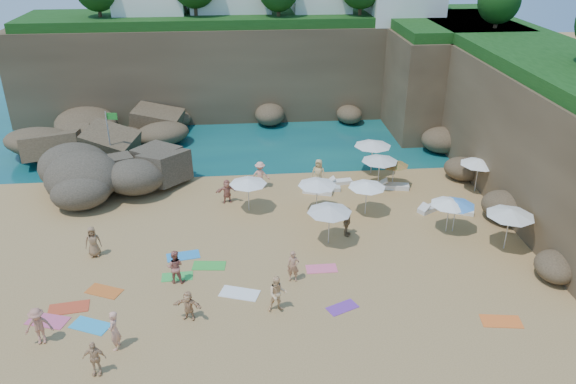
{
  "coord_description": "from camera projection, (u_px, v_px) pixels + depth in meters",
  "views": [
    {
      "loc": [
        -0.64,
        -26.18,
        16.44
      ],
      "look_at": [
        2.0,
        3.0,
        2.0
      ],
      "focal_mm": 35.0,
      "sensor_mm": 36.0,
      "label": 1
    }
  ],
  "objects": [
    {
      "name": "person_stand_4",
      "position": [
        318.0,
        173.0,
        37.6
      ],
      "size": [
        1.07,
        0.85,
        1.94
      ],
      "primitive_type": "imported",
      "rotation": [
        0.0,
        0.0,
        -0.41
      ],
      "color": "tan",
      "rests_on": "ground"
    },
    {
      "name": "person_lie_2",
      "position": [
        95.0,
        252.0,
        30.11
      ],
      "size": [
        1.19,
        1.86,
        0.46
      ],
      "primitive_type": "imported",
      "rotation": [
        0.0,
        0.0,
        0.22
      ],
      "color": "#8E6947",
      "rests_on": "ground"
    },
    {
      "name": "towel_3",
      "position": [
        209.0,
        266.0,
        29.33
      ],
      "size": [
        1.78,
        1.02,
        0.03
      ],
      "primitive_type": "cube",
      "rotation": [
        0.0,
        0.0,
        -0.1
      ],
      "color": "green",
      "rests_on": "ground"
    },
    {
      "name": "towel_6",
      "position": [
        342.0,
        307.0,
        26.2
      ],
      "size": [
        1.62,
        1.26,
        0.03
      ],
      "primitive_type": "cube",
      "rotation": [
        0.0,
        0.0,
        0.43
      ],
      "color": "purple",
      "rests_on": "ground"
    },
    {
      "name": "parasol_7",
      "position": [
        450.0,
        202.0,
        31.73
      ],
      "size": [
        2.19,
        2.19,
        2.07
      ],
      "color": "silver",
      "rests_on": "ground"
    },
    {
      "name": "towel_1",
      "position": [
        48.0,
        321.0,
        25.34
      ],
      "size": [
        2.01,
        1.42,
        0.03
      ],
      "primitive_type": "cube",
      "rotation": [
        0.0,
        0.0,
        -0.31
      ],
      "color": "#D6537D",
      "rests_on": "ground"
    },
    {
      "name": "towel_7",
      "position": [
        69.0,
        308.0,
        26.17
      ],
      "size": [
        1.93,
        1.15,
        0.03
      ],
      "primitive_type": "cube",
      "rotation": [
        0.0,
        0.0,
        0.14
      ],
      "color": "#CA4123",
      "rests_on": "ground"
    },
    {
      "name": "parasol_10",
      "position": [
        456.0,
        203.0,
        31.77
      ],
      "size": [
        2.15,
        2.15,
        2.03
      ],
      "color": "silver",
      "rests_on": "ground"
    },
    {
      "name": "person_stand_6",
      "position": [
        114.0,
        330.0,
        23.36
      ],
      "size": [
        0.53,
        0.73,
        1.87
      ],
      "primitive_type": "imported",
      "rotation": [
        0.0,
        0.0,
        4.58
      ],
      "color": "#EBA485",
      "rests_on": "ground"
    },
    {
      "name": "cliff_right",
      "position": [
        533.0,
        122.0,
        37.63
      ],
      "size": [
        8.0,
        30.0,
        8.0
      ],
      "primitive_type": "cube",
      "color": "brown",
      "rests_on": "ground"
    },
    {
      "name": "lounger_1",
      "position": [
        394.0,
        186.0,
        37.63
      ],
      "size": [
        2.11,
        1.07,
        0.31
      ],
      "primitive_type": "cube",
      "rotation": [
        0.0,
        0.0,
        -0.2
      ],
      "color": "silver",
      "rests_on": "ground"
    },
    {
      "name": "lounger_4",
      "position": [
        461.0,
        211.0,
        34.49
      ],
      "size": [
        1.62,
        1.07,
        0.24
      ],
      "primitive_type": "cube",
      "rotation": [
        0.0,
        0.0,
        -0.4
      ],
      "color": "white",
      "rests_on": "ground"
    },
    {
      "name": "towel_11",
      "position": [
        177.0,
        277.0,
        28.45
      ],
      "size": [
        1.59,
        0.84,
        0.03
      ],
      "primitive_type": "cube",
      "rotation": [
        0.0,
        0.0,
        0.04
      ],
      "color": "green",
      "rests_on": "ground"
    },
    {
      "name": "rock_outcrop",
      "position": [
        112.0,
        193.0,
        37.09
      ],
      "size": [
        7.85,
        6.0,
        3.06
      ],
      "primitive_type": null,
      "rotation": [
        0.0,
        0.0,
        0.04
      ],
      "color": "brown",
      "rests_on": "ground"
    },
    {
      "name": "parasol_4",
      "position": [
        380.0,
        159.0,
        36.91
      ],
      "size": [
        2.42,
        2.42,
        2.29
      ],
      "color": "silver",
      "rests_on": "ground"
    },
    {
      "name": "person_stand_2",
      "position": [
        260.0,
        175.0,
        37.37
      ],
      "size": [
        1.29,
        0.74,
        1.88
      ],
      "primitive_type": "imported",
      "rotation": [
        0.0,
        0.0,
        2.94
      ],
      "color": "#FAA88E",
      "rests_on": "ground"
    },
    {
      "name": "parasol_11",
      "position": [
        511.0,
        212.0,
        29.92
      ],
      "size": [
        2.58,
        2.58,
        2.44
      ],
      "color": "silver",
      "rests_on": "ground"
    },
    {
      "name": "towel_0",
      "position": [
        91.0,
        326.0,
        25.03
      ],
      "size": [
        1.96,
        1.51,
        0.03
      ],
      "primitive_type": "cube",
      "rotation": [
        0.0,
        0.0,
        -0.42
      ],
      "color": "#2AA5E0",
      "rests_on": "ground"
    },
    {
      "name": "towel_8",
      "position": [
        183.0,
        256.0,
        30.18
      ],
      "size": [
        1.87,
        1.18,
        0.03
      ],
      "primitive_type": "cube",
      "rotation": [
        0.0,
        0.0,
        0.19
      ],
      "color": "#288AD8",
      "rests_on": "ground"
    },
    {
      "name": "parasol_9",
      "position": [
        330.0,
        209.0,
        30.45
      ],
      "size": [
        2.47,
        2.47,
        2.34
      ],
      "color": "silver",
      "rests_on": "ground"
    },
    {
      "name": "lounger_5",
      "position": [
        431.0,
        208.0,
        34.83
      ],
      "size": [
        1.88,
        1.44,
        0.28
      ],
      "primitive_type": "cube",
      "rotation": [
        0.0,
        0.0,
        0.53
      ],
      "color": "silver",
      "rests_on": "ground"
    },
    {
      "name": "person_lie_1",
      "position": [
        97.0,
        370.0,
        22.34
      ],
      "size": [
        0.97,
        1.59,
        0.38
      ],
      "primitive_type": "imported",
      "rotation": [
        0.0,
        0.0,
        -0.03
      ],
      "color": "tan",
      "rests_on": "ground"
    },
    {
      "name": "parasol_2",
      "position": [
        373.0,
        143.0,
        38.96
      ],
      "size": [
        2.6,
        2.6,
        2.46
      ],
      "color": "silver",
      "rests_on": "ground"
    },
    {
      "name": "person_stand_5",
      "position": [
        227.0,
        191.0,
        35.54
      ],
      "size": [
        1.49,
        0.59,
        1.57
      ],
      "primitive_type": "imported",
      "rotation": [
        0.0,
        0.0,
        0.12
      ],
      "color": "#BE715F",
      "rests_on": "ground"
    },
    {
      "name": "parasol_6",
      "position": [
        394.0,
        163.0,
        37.22
      ],
      "size": [
        1.96,
        1.96,
        1.85
      ],
      "color": "silver",
      "rests_on": "ground"
    },
    {
      "name": "flag_pole",
      "position": [
        110.0,
        133.0,
        39.57
      ],
      "size": [
        0.83,
        0.18,
        4.26
      ],
      "color": "silver",
      "rests_on": "ground"
    },
    {
      "name": "towel_10",
      "position": [
        501.0,
        321.0,
        25.31
      ],
      "size": [
        1.89,
        1.14,
        0.03
      ],
      "primitive_type": "cube",
      "rotation": [
        0.0,
        0.0,
        -0.15
      ],
      "color": "orange",
      "rests_on": "ground"
    },
    {
      "name": "rock_promontory",
      "position": [
        109.0,
        149.0,
        44.12
      ],
      "size": [
        12.0,
        7.0,
        2.0
      ],
      "primitive_type": null,
      "color": "brown",
      "rests_on": "ground"
    },
    {
      "name": "person_lie_0",
      "position": [
        42.0,
        339.0,
        23.94
      ],
      "size": [
        1.37,
        1.9,
        0.47
      ],
      "primitive_type": "imported",
      "rotation": [
        0.0,
        0.0,
        0.14
      ],
      "color": "#BC765E",
      "rests_on": "ground"
    },
    {
      "name": "parasol_8",
      "position": [
        479.0,
        162.0,
        36.39
      ],
      "size": [
        2.44,
        2.44,
        2.31
      ],
      "color": "silver",
      "rests_on": "ground"
    },
    {
      "name": "lounger_0",
      "position": [
        340.0,
        182.0,
        38.29
      ],
      "size": [
        1.73,
        0.77,
        0.26
      ],
      "primitive_type": "cube",
      "rotation": [
        0.0,
        0.0,
        0.13
      ],
      "color": "white",
      "rests_on": "ground"
    },
    {
      "name": "person_stand_3",
      "position": [
        347.0,
        222.0,
        31.76
      ],
      "size": [
        0.87,
        1.12,
        1.78
      ],
      "primitive_type": "imported",
      "rotation": [
        0.0,
        0.0,
        1.08
      ],
      "color": "olive",
      "rests_on": "ground"
    },
    {
      "name": "parasol_3",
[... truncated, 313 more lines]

